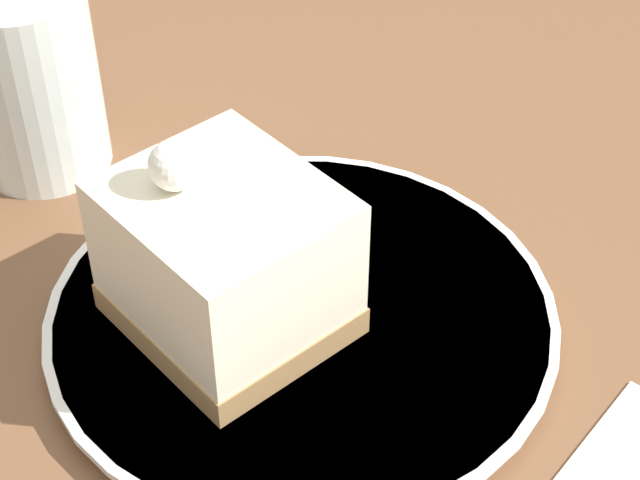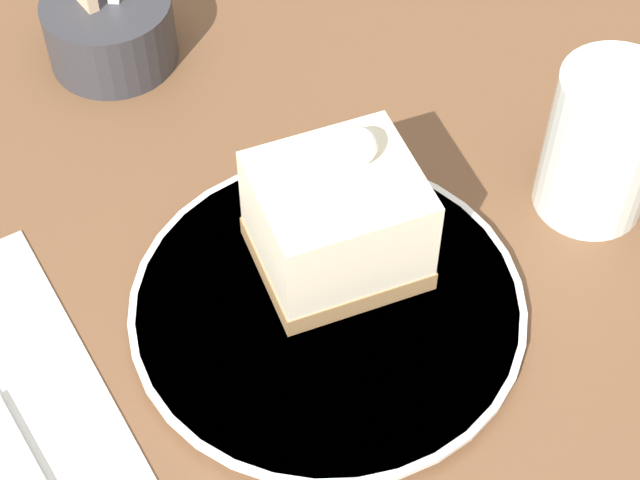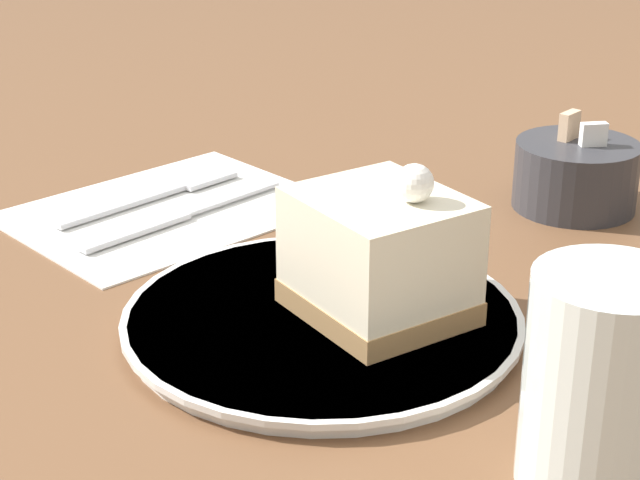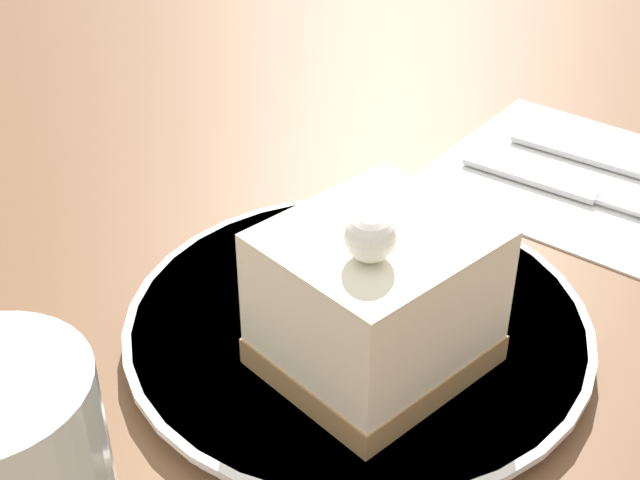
% 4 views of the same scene
% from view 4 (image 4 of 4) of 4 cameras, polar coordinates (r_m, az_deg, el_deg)
% --- Properties ---
extents(ground_plane, '(4.00, 4.00, 0.00)m').
position_cam_4_polar(ground_plane, '(0.51, 3.19, -3.07)').
color(ground_plane, brown).
extents(plate, '(0.24, 0.24, 0.01)m').
position_cam_4_polar(plate, '(0.47, 2.42, -5.46)').
color(plate, silver).
rests_on(plate, ground_plane).
extents(cake_slice, '(0.10, 0.09, 0.10)m').
position_cam_4_polar(cake_slice, '(0.42, 3.61, -3.82)').
color(cake_slice, '#9E7547').
rests_on(cake_slice, plate).
extents(napkin, '(0.22, 0.26, 0.00)m').
position_cam_4_polar(napkin, '(0.63, 18.15, 3.19)').
color(napkin, white).
rests_on(napkin, ground_plane).
extents(knife, '(0.06, 0.19, 0.00)m').
position_cam_4_polar(knife, '(0.61, 15.77, 3.09)').
color(knife, silver).
rests_on(knife, napkin).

